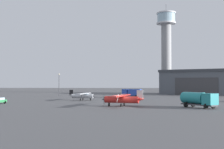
{
  "coord_description": "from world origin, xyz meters",
  "views": [
    {
      "loc": [
        1.19,
        -55.21,
        4.69
      ],
      "look_at": [
        -2.48,
        15.08,
        6.68
      ],
      "focal_mm": 46.3,
      "sensor_mm": 36.0,
      "label": 1
    }
  ],
  "objects_px": {
    "airplane_red": "(122,99)",
    "light_post_west": "(59,83)",
    "control_tower": "(166,44)",
    "airplane_silver": "(82,95)",
    "truck_fuel_tanker_teal": "(198,99)",
    "truck_box_blue": "(132,93)"
  },
  "relations": [
    {
      "from": "airplane_red",
      "to": "light_post_west",
      "type": "xyz_separation_m",
      "value": [
        -21.87,
        38.74,
        3.16
      ]
    },
    {
      "from": "control_tower",
      "to": "airplane_silver",
      "type": "distance_m",
      "value": 65.78
    },
    {
      "from": "airplane_silver",
      "to": "truck_fuel_tanker_teal",
      "type": "height_order",
      "value": "truck_fuel_tanker_teal"
    },
    {
      "from": "light_post_west",
      "to": "airplane_red",
      "type": "bearing_deg",
      "value": -60.56
    },
    {
      "from": "control_tower",
      "to": "truck_fuel_tanker_teal",
      "type": "bearing_deg",
      "value": -93.37
    },
    {
      "from": "airplane_silver",
      "to": "truck_fuel_tanker_teal",
      "type": "xyz_separation_m",
      "value": [
        25.14,
        -21.57,
        0.37
      ]
    },
    {
      "from": "control_tower",
      "to": "airplane_silver",
      "type": "height_order",
      "value": "control_tower"
    },
    {
      "from": "airplane_red",
      "to": "truck_fuel_tanker_teal",
      "type": "height_order",
      "value": "airplane_red"
    },
    {
      "from": "truck_box_blue",
      "to": "light_post_west",
      "type": "bearing_deg",
      "value": 3.24
    },
    {
      "from": "airplane_silver",
      "to": "airplane_red",
      "type": "relative_size",
      "value": 0.86
    },
    {
      "from": "truck_fuel_tanker_teal",
      "to": "truck_box_blue",
      "type": "bearing_deg",
      "value": 161.97
    },
    {
      "from": "control_tower",
      "to": "airplane_silver",
      "type": "relative_size",
      "value": 4.28
    },
    {
      "from": "control_tower",
      "to": "light_post_west",
      "type": "height_order",
      "value": "control_tower"
    },
    {
      "from": "truck_fuel_tanker_teal",
      "to": "control_tower",
      "type": "bearing_deg",
      "value": 140.34
    },
    {
      "from": "control_tower",
      "to": "truck_fuel_tanker_teal",
      "type": "height_order",
      "value": "control_tower"
    },
    {
      "from": "airplane_red",
      "to": "truck_box_blue",
      "type": "height_order",
      "value": "airplane_red"
    },
    {
      "from": "airplane_red",
      "to": "light_post_west",
      "type": "bearing_deg",
      "value": -46.38
    },
    {
      "from": "control_tower",
      "to": "truck_box_blue",
      "type": "bearing_deg",
      "value": -111.68
    },
    {
      "from": "airplane_red",
      "to": "truck_box_blue",
      "type": "bearing_deg",
      "value": -80.08
    },
    {
      "from": "control_tower",
      "to": "light_post_west",
      "type": "distance_m",
      "value": 56.42
    },
    {
      "from": "control_tower",
      "to": "light_post_west",
      "type": "relative_size",
      "value": 5.22
    },
    {
      "from": "control_tower",
      "to": "airplane_red",
      "type": "height_order",
      "value": "control_tower"
    }
  ]
}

